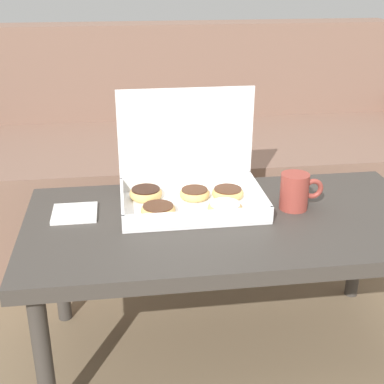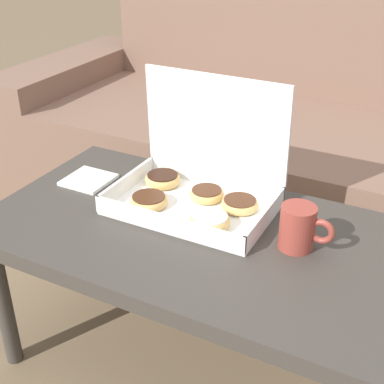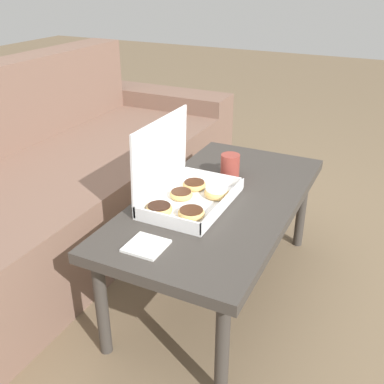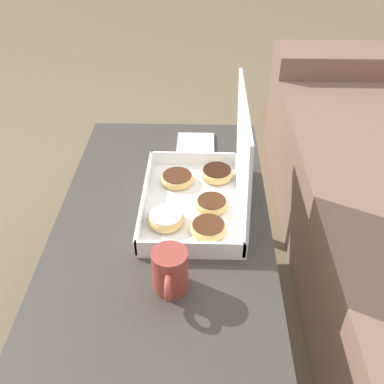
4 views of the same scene
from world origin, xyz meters
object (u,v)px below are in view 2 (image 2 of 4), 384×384
(coffee_table, at_px, (212,249))
(couch, at_px, (315,151))
(coffee_mug, at_px, (299,228))
(pastry_box, at_px, (197,184))

(coffee_table, bearing_deg, couch, 90.00)
(coffee_mug, bearing_deg, couch, 102.34)
(couch, height_order, coffee_mug, couch)
(couch, distance_m, coffee_mug, 0.93)
(coffee_mug, bearing_deg, pastry_box, 166.13)
(couch, distance_m, coffee_table, 0.93)
(couch, height_order, coffee_table, couch)
(couch, xyz_separation_m, coffee_table, (0.00, -0.93, 0.12))
(pastry_box, xyz_separation_m, coffee_mug, (0.29, -0.07, -0.00))
(pastry_box, bearing_deg, coffee_table, -48.63)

